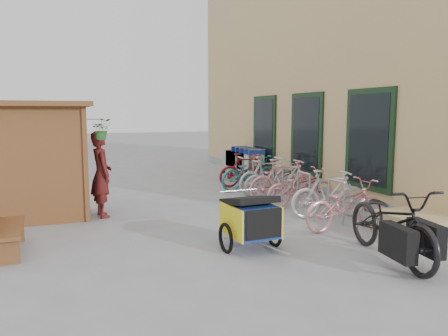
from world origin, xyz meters
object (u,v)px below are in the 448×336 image
object	(u,v)px
bike_2	(300,187)
child_trailer	(251,218)
pallet_stack	(417,225)
cargo_bike	(392,223)
bench	(2,225)
person_kiosk	(101,174)
bike_0	(345,205)
bike_6	(250,173)
shopping_carts	(242,159)
bike_5	(268,176)
bike_3	(284,181)
bike_4	(276,179)
bike_7	(246,170)
kiosk	(32,144)
bike_1	(329,194)

from	to	relation	value
bike_2	child_trailer	bearing A→B (deg)	136.34
pallet_stack	cargo_bike	xyz separation A→B (m)	(-1.29, -0.80, 0.35)
bench	person_kiosk	world-z (taller)	person_kiosk
bike_0	bike_6	bearing A→B (deg)	-5.73
shopping_carts	bike_5	size ratio (longest dim) A/B	1.33
bench	bike_3	xyz separation A→B (m)	(5.96, 1.81, 0.08)
bike_3	bike_5	bearing A→B (deg)	0.91
bench	cargo_bike	bearing A→B (deg)	-25.41
bike_4	bike_7	xyz separation A→B (m)	(-0.13, 1.65, 0.04)
kiosk	shopping_carts	bearing A→B (deg)	30.68
kiosk	bike_6	xyz separation A→B (m)	(5.52, 1.47, -1.06)
bike_3	bike_6	xyz separation A→B (m)	(-0.05, 1.88, -0.05)
kiosk	bike_4	size ratio (longest dim) A/B	1.44
pallet_stack	person_kiosk	size ratio (longest dim) A/B	0.67
bike_4	bike_7	size ratio (longest dim) A/B	1.05
kiosk	pallet_stack	size ratio (longest dim) A/B	2.08
person_kiosk	child_trailer	bearing A→B (deg)	-156.27
cargo_bike	bike_3	world-z (taller)	cargo_bike
kiosk	bike_0	distance (m)	6.27
child_trailer	bike_2	distance (m)	3.45
shopping_carts	cargo_bike	xyz separation A→B (m)	(-1.29, -8.39, -0.05)
shopping_carts	bike_3	xyz separation A→B (m)	(-0.71, -4.13, -0.07)
bike_6	pallet_stack	bearing A→B (deg)	177.76
kiosk	bench	bearing A→B (deg)	-100.14
child_trailer	bike_6	world-z (taller)	bike_6
cargo_bike	bike_6	xyz separation A→B (m)	(0.54, 6.14, -0.07)
shopping_carts	bike_4	distance (m)	3.39
bench	child_trailer	xyz separation A→B (m)	(3.67, -1.19, 0.05)
cargo_bike	bike_3	distance (m)	4.30
child_trailer	bike_0	bearing A→B (deg)	9.38
pallet_stack	shopping_carts	distance (m)	7.61
bench	bike_1	size ratio (longest dim) A/B	0.85
bike_2	bike_3	size ratio (longest dim) A/B	0.96
bike_1	shopping_carts	bearing A→B (deg)	3.67
person_kiosk	bike_1	size ratio (longest dim) A/B	1.07
bike_4	bike_5	distance (m)	0.27
bike_1	bike_3	bearing A→B (deg)	13.22
cargo_bike	bike_0	size ratio (longest dim) A/B	1.26
pallet_stack	bike_0	world-z (taller)	bike_0
shopping_carts	person_kiosk	bearing A→B (deg)	-141.29
kiosk	bike_4	world-z (taller)	kiosk
person_kiosk	bike_7	world-z (taller)	person_kiosk
person_kiosk	bike_4	bearing A→B (deg)	-90.34
shopping_carts	child_trailer	world-z (taller)	shopping_carts
bench	bike_1	distance (m)	6.08
person_kiosk	bike_4	distance (m)	4.53
cargo_bike	bike_7	world-z (taller)	cargo_bike
kiosk	bench	distance (m)	2.50
cargo_bike	bike_0	bearing A→B (deg)	85.10
kiosk	cargo_bike	world-z (taller)	kiosk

